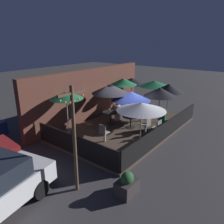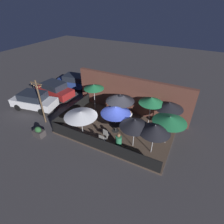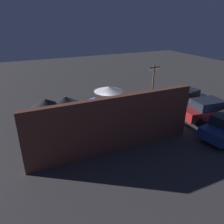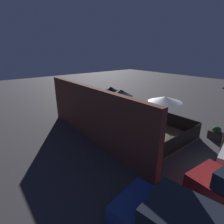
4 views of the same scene
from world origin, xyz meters
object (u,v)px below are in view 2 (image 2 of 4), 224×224
patio_chair_0 (106,134)px  planter_box (39,132)px  patron_0 (118,142)px  parked_car_1 (55,90)px  patio_chair_3 (102,139)px  patio_umbrella_3 (81,114)px  patio_chair_2 (89,117)px  patio_umbrella_2 (116,110)px  patio_umbrella_4 (135,123)px  patio_umbrella_8 (155,129)px  dining_table_0 (120,115)px  light_post (40,100)px  patio_umbrella_5 (94,87)px  patio_umbrella_0 (120,98)px  dining_table_2 (116,125)px  parked_car_0 (34,100)px  patio_umbrella_1 (169,106)px  patio_umbrella_7 (170,119)px  patron_1 (129,118)px  parked_car_2 (76,82)px  dining_table_1 (166,122)px  patio_umbrella_6 (151,100)px

patio_chair_0 → planter_box: 5.09m
patron_0 → parked_car_1: (-9.06, 3.78, 0.18)m
patio_chair_3 → planter_box: 4.93m
patio_umbrella_3 → patio_chair_2: bearing=110.1°
patio_umbrella_2 → patio_umbrella_3: size_ratio=0.95×
patio_umbrella_4 → patio_umbrella_8: 1.30m
dining_table_0 → patio_chair_3: 3.09m
patio_umbrella_3 → light_post: 3.97m
parked_car_1 → dining_table_0: bearing=-1.7°
patio_chair_2 → patio_chair_3: bearing=-37.2°
patio_umbrella_5 → patio_umbrella_2: bearing=-32.6°
patio_umbrella_0 → dining_table_2: 2.11m
patio_umbrella_2 → patio_umbrella_8: (3.09, -0.88, 0.07)m
patio_umbrella_5 → dining_table_0: (2.80, -0.66, -1.64)m
patio_umbrella_0 → parked_car_0: bearing=-168.3°
patio_umbrella_3 → planter_box: (-3.07, -1.33, -1.80)m
patio_chair_0 → patio_chair_2: bearing=70.8°
patio_umbrella_1 → patio_chair_3: bearing=-131.4°
patron_0 → patio_umbrella_3: bearing=-83.5°
patio_umbrella_2 → patio_chair_0: bearing=-97.9°
patio_umbrella_7 → patron_0: bearing=-143.8°
patio_chair_3 → light_post: light_post is taller
patio_umbrella_1 → patron_1: bearing=-165.3°
patio_umbrella_7 → parked_car_1: bearing=171.3°
patio_umbrella_4 → parked_car_0: (-10.02, 0.56, -1.24)m
patio_umbrella_0 → parked_car_2: patio_umbrella_0 is taller
patron_1 → dining_table_1: bearing=-78.0°
patio_umbrella_7 → dining_table_0: bearing=168.0°
patio_umbrella_0 → patron_1: 1.89m
patio_umbrella_5 → light_post: 4.43m
patio_umbrella_1 → patio_chair_3: (-3.42, -3.88, -1.58)m
patio_umbrella_4 → patron_0: bearing=-142.6°
patio_umbrella_0 → parked_car_1: size_ratio=0.61×
planter_box → patio_umbrella_4: bearing=17.8°
patio_chair_2 → patron_1: bearing=25.0°
patio_umbrella_3 → patio_umbrella_7: size_ratio=1.02×
patio_umbrella_0 → patio_umbrella_1: 3.66m
patio_umbrella_7 → patio_chair_0: size_ratio=2.40×
patron_1 → patio_chair_0: bearing=161.4°
patio_umbrella_6 → patio_chair_0: patio_umbrella_6 is taller
light_post → parked_car_2: (-1.62, 6.39, -1.26)m
patron_0 → parked_car_1: size_ratio=0.30×
patio_umbrella_8 → parked_car_2: patio_umbrella_8 is taller
patio_umbrella_1 → parked_car_0: 11.85m
patio_umbrella_2 → patron_0: 2.27m
patio_umbrella_1 → dining_table_1: bearing=0.0°
patron_1 → dining_table_0: bearing=92.7°
dining_table_1 → patio_umbrella_7: bearing=-76.4°
patio_umbrella_7 → patron_1: 3.59m
patio_umbrella_8 → parked_car_1: size_ratio=0.55×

